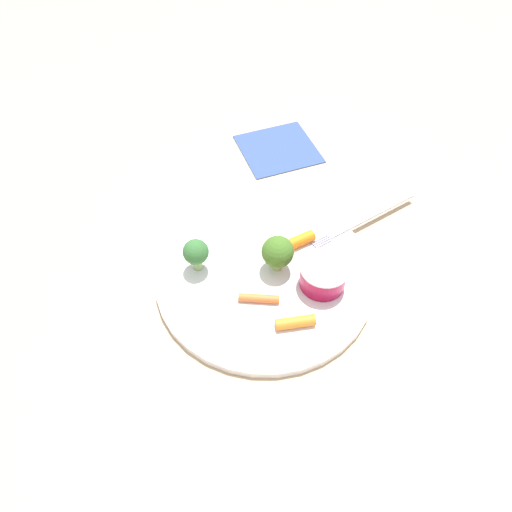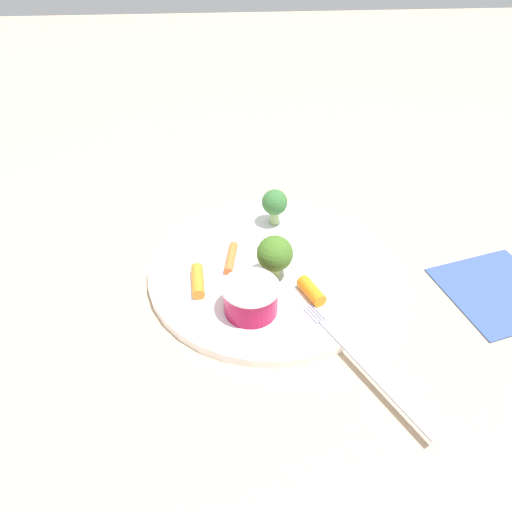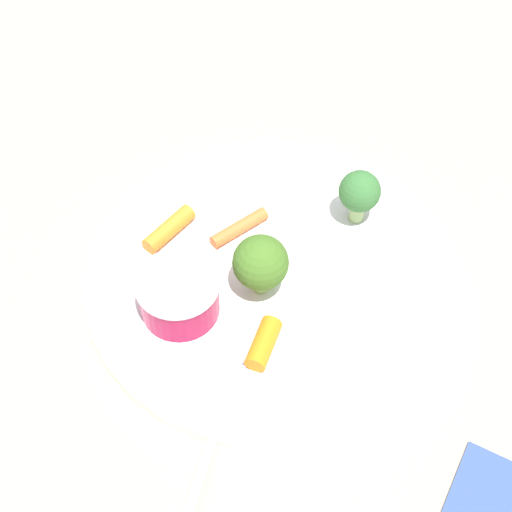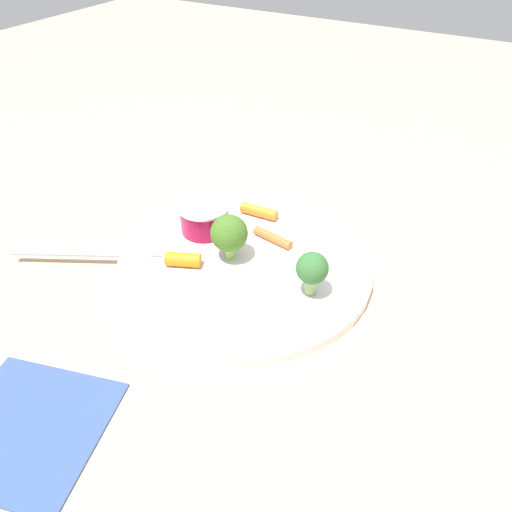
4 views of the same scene
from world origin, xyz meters
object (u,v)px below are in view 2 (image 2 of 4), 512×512
Objects in this scene: broccoli_floret_1 at (275,203)px; carrot_stick_0 at (231,258)px; fork at (361,363)px; carrot_stick_1 at (311,291)px; napkin at (498,291)px; broccoli_floret_0 at (275,254)px; sauce_cup at (251,298)px; plate at (268,270)px; carrot_stick_2 at (198,281)px.

broccoli_floret_1 reaches higher than carrot_stick_0.
broccoli_floret_1 is 0.26m from fork.
broccoli_floret_1 is at bearing -168.39° from carrot_stick_1.
fork is at bearing 19.90° from carrot_stick_1.
broccoli_floret_0 is at bearing -97.28° from napkin.
sauce_cup is 0.36× the size of fork.
plate reaches higher than napkin.
napkin is (0.14, 0.26, -0.04)m from broccoli_floret_1.
carrot_stick_1 is 0.23× the size of fork.
sauce_cup is 1.14× the size of broccoli_floret_0.
broccoli_floret_0 is at bearing -5.02° from broccoli_floret_1.
broccoli_floret_1 is (-0.09, 0.02, 0.04)m from plate.
fork is at bearing 27.48° from plate.
napkin is at bearing 94.26° from sauce_cup.
broccoli_floret_1 is at bearing -164.92° from fork.
carrot_stick_0 is at bearing 136.04° from carrot_stick_2.
carrot_stick_1 is (0.15, 0.03, -0.02)m from broccoli_floret_1.
fork is 0.22m from napkin.
carrot_stick_2 is at bearing -40.22° from broccoli_floret_1.
plate is at bearing 160.60° from sauce_cup.
carrot_stick_1 is at bearing 104.21° from sauce_cup.
carrot_stick_1 is at bearing 78.71° from carrot_stick_2.
carrot_stick_2 reaches higher than fork.
sauce_cup is 1.24× the size of broccoli_floret_1.
carrot_stick_2 is (0.12, -0.10, -0.03)m from broccoli_floret_1.
sauce_cup is 0.50× the size of napkin.
napkin is at bearing 78.75° from carrot_stick_0.
plate is 0.28m from napkin.
broccoli_floret_0 is 0.07m from carrot_stick_0.
broccoli_floret_1 is 1.04× the size of carrot_stick_2.
carrot_stick_0 is at bearing -119.60° from broccoli_floret_0.
napkin is (-0.11, 0.19, -0.01)m from fork.
napkin is (0.05, 0.28, -0.00)m from plate.
carrot_stick_2 is at bearing -43.96° from carrot_stick_0.
fork is at bearing 52.85° from carrot_stick_2.
plate is at bearing -100.65° from napkin.
carrot_stick_2 reaches higher than napkin.
carrot_stick_1 is at bearing -160.10° from fork.
sauce_cup is 0.08m from carrot_stick_2.
carrot_stick_0 is 0.42× the size of napkin.
broccoli_floret_1 is at bearing 174.98° from broccoli_floret_0.
carrot_stick_2 is (0.04, -0.04, 0.00)m from carrot_stick_0.
broccoli_floret_0 is at bearing 150.87° from sauce_cup.
carrot_stick_1 is (0.07, 0.09, 0.00)m from carrot_stick_0.
carrot_stick_1 is 0.32× the size of napkin.
carrot_stick_1 reaches higher than fork.
sauce_cup reaches higher than fork.
plate is 5.98× the size of carrot_stick_2.
carrot_stick_2 is (0.01, -0.09, -0.03)m from broccoli_floret_0.
broccoli_floret_1 is 0.97× the size of carrot_stick_0.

